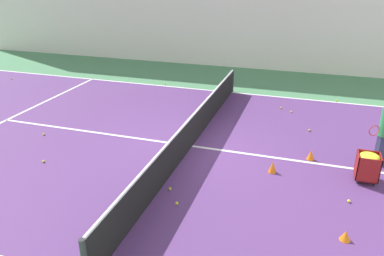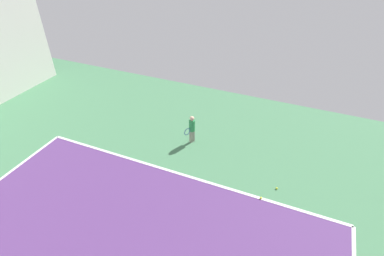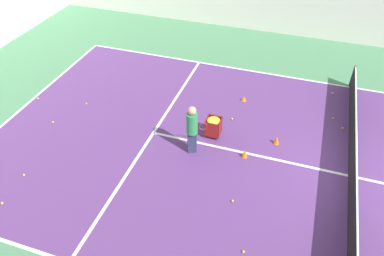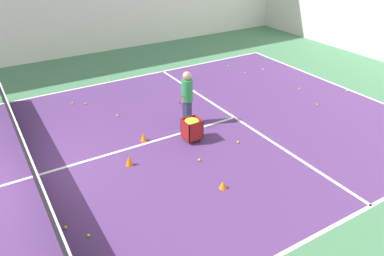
% 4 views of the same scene
% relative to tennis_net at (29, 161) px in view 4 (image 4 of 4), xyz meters
% --- Properties ---
extents(ground_plane, '(36.61, 36.61, 0.00)m').
position_rel_tennis_net_xyz_m(ground_plane, '(0.00, 0.00, -0.49)').
color(ground_plane, '#477F56').
extents(court_playing_area, '(10.72, 24.01, 0.00)m').
position_rel_tennis_net_xyz_m(court_playing_area, '(0.00, 0.00, -0.49)').
color(court_playing_area, '#563370').
rests_on(court_playing_area, ground).
extents(line_baseline_far, '(10.72, 0.10, 0.00)m').
position_rel_tennis_net_xyz_m(line_baseline_far, '(0.00, 12.01, -0.49)').
color(line_baseline_far, white).
rests_on(line_baseline_far, ground).
extents(line_sideline_left, '(0.10, 24.01, 0.00)m').
position_rel_tennis_net_xyz_m(line_sideline_left, '(-5.36, 0.00, -0.49)').
color(line_sideline_left, white).
rests_on(line_sideline_left, ground).
extents(line_service_far, '(10.72, 0.10, 0.00)m').
position_rel_tennis_net_xyz_m(line_service_far, '(0.00, 6.60, -0.49)').
color(line_service_far, white).
rests_on(line_service_far, ground).
extents(line_centre_service, '(0.10, 13.21, 0.00)m').
position_rel_tennis_net_xyz_m(line_centre_service, '(0.00, 0.00, -0.49)').
color(line_centre_service, white).
rests_on(line_centre_service, ground).
extents(tennis_net, '(11.02, 0.10, 0.95)m').
position_rel_tennis_net_xyz_m(tennis_net, '(0.00, 0.00, 0.00)').
color(tennis_net, '#2D2D33').
rests_on(tennis_net, ground).
extents(coach_at_net, '(0.51, 0.68, 1.82)m').
position_rel_tennis_net_xyz_m(coach_at_net, '(-0.48, 4.99, 0.55)').
color(coach_at_net, '#2D3351').
rests_on(coach_at_net, ground).
extents(ball_cart, '(0.51, 0.51, 0.73)m').
position_rel_tennis_net_xyz_m(ball_cart, '(0.55, 4.56, 0.01)').
color(ball_cart, maroon).
rests_on(ball_cart, ground).
extents(training_cone_0, '(0.20, 0.20, 0.30)m').
position_rel_tennis_net_xyz_m(training_cone_0, '(0.81, 2.38, -0.34)').
color(training_cone_0, orange).
rests_on(training_cone_0, ground).
extents(training_cone_1, '(0.20, 0.20, 0.28)m').
position_rel_tennis_net_xyz_m(training_cone_1, '(-0.19, 3.28, -0.35)').
color(training_cone_1, orange).
rests_on(training_cone_1, ground).
extents(training_cone_2, '(0.21, 0.21, 0.20)m').
position_rel_tennis_net_xyz_m(training_cone_2, '(2.99, 3.99, -0.39)').
color(training_cone_2, orange).
rests_on(training_cone_2, ground).
extents(tennis_ball_0, '(0.07, 0.07, 0.07)m').
position_rel_tennis_net_xyz_m(tennis_ball_0, '(0.78, 9.78, -0.46)').
color(tennis_ball_0, yellow).
rests_on(tennis_ball_0, ground).
extents(tennis_ball_1, '(0.07, 0.07, 0.07)m').
position_rel_tennis_net_xyz_m(tennis_ball_1, '(-3.22, 9.61, -0.46)').
color(tennis_ball_1, yellow).
rests_on(tennis_ball_1, ground).
extents(tennis_ball_3, '(0.07, 0.07, 0.07)m').
position_rel_tennis_net_xyz_m(tennis_ball_3, '(-3.17, 10.60, -0.46)').
color(tennis_ball_3, yellow).
rests_on(tennis_ball_3, ground).
extents(tennis_ball_4, '(0.07, 0.07, 0.07)m').
position_rel_tennis_net_xyz_m(tennis_ball_4, '(1.42, 5.67, -0.46)').
color(tennis_ball_4, yellow).
rests_on(tennis_ball_4, ground).
extents(tennis_ball_5, '(0.07, 0.07, 0.07)m').
position_rel_tennis_net_xyz_m(tennis_ball_5, '(-2.69, 11.98, -0.46)').
color(tennis_ball_5, yellow).
rests_on(tennis_ball_5, ground).
extents(tennis_ball_6, '(0.07, 0.07, 0.07)m').
position_rel_tennis_net_xyz_m(tennis_ball_6, '(2.37, 0.23, -0.46)').
color(tennis_ball_6, yellow).
rests_on(tennis_ball_6, ground).
extents(tennis_ball_8, '(0.07, 0.07, 0.07)m').
position_rel_tennis_net_xyz_m(tennis_ball_8, '(-4.36, 9.48, -0.46)').
color(tennis_ball_8, yellow).
rests_on(tennis_ball_8, ground).
extents(tennis_ball_10, '(0.07, 0.07, 0.07)m').
position_rel_tennis_net_xyz_m(tennis_ball_10, '(0.47, 11.80, -0.46)').
color(tennis_ball_10, yellow).
rests_on(tennis_ball_10, ground).
extents(tennis_ball_12, '(0.07, 0.07, 0.07)m').
position_rel_tennis_net_xyz_m(tennis_ball_12, '(1.64, 4.14, -0.46)').
color(tennis_ball_12, yellow).
rests_on(tennis_ball_12, ground).
extents(tennis_ball_14, '(0.07, 0.07, 0.07)m').
position_rel_tennis_net_xyz_m(tennis_ball_14, '(-2.16, 3.19, -0.46)').
color(tennis_ball_14, yellow).
rests_on(tennis_ball_14, ground).
extents(tennis_ball_18, '(0.07, 0.07, 0.07)m').
position_rel_tennis_net_xyz_m(tennis_ball_18, '(2.87, 0.58, -0.46)').
color(tennis_ball_18, yellow).
rests_on(tennis_ball_18, ground).
extents(tennis_ball_19, '(0.07, 0.07, 0.07)m').
position_rel_tennis_net_xyz_m(tennis_ball_19, '(-5.49, 4.11, -0.46)').
color(tennis_ball_19, yellow).
rests_on(tennis_ball_19, ground).
extents(tennis_ball_20, '(0.07, 0.07, 0.07)m').
position_rel_tennis_net_xyz_m(tennis_ball_20, '(-3.70, 2.53, -0.46)').
color(tennis_ball_20, yellow).
rests_on(tennis_ball_20, ground).
extents(tennis_ball_21, '(0.07, 0.07, 0.07)m').
position_rel_tennis_net_xyz_m(tennis_ball_21, '(-0.65, 10.33, -0.46)').
color(tennis_ball_21, yellow).
rests_on(tennis_ball_21, ground).
extents(tennis_ball_22, '(0.07, 0.07, 0.07)m').
position_rel_tennis_net_xyz_m(tennis_ball_22, '(-3.99, 2.14, -0.46)').
color(tennis_ball_22, yellow).
rests_on(tennis_ball_22, ground).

